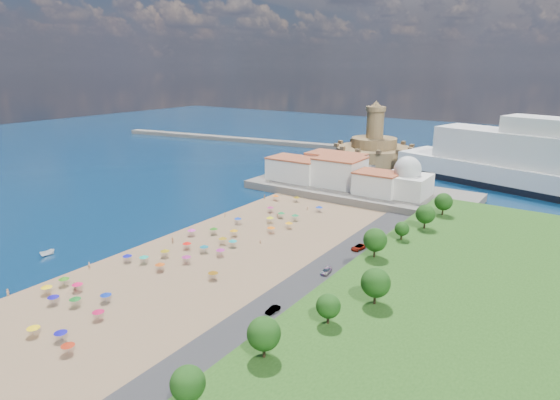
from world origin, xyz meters
The scene contains 12 objects.
ground centered at (0.00, 0.00, 0.00)m, with size 700.00×700.00×0.00m, color #071938.
terrace centered at (10.00, 73.00, 1.50)m, with size 90.00×36.00×3.00m, color #59544C.
jetty centered at (-12.00, 108.00, 1.20)m, with size 18.00×70.00×2.40m, color #59544C.
breakwater centered at (-110.00, 153.00, 1.30)m, with size 200.00×7.00×2.60m, color #59544C.
waterfront_buildings centered at (-3.05, 73.64, 7.88)m, with size 57.00×29.00×11.00m.
domed_building centered at (30.00, 71.00, 8.97)m, with size 16.00×16.00×15.00m.
fortress centered at (-12.00, 138.00, 6.68)m, with size 40.00×40.00×32.40m.
beach_parasols centered at (-0.94, -12.04, 2.15)m, with size 30.84×116.06×2.20m.
beachgoers centered at (-7.86, 1.45, 1.15)m, with size 29.05×97.63×1.88m.
moored_boats centered at (-29.76, -44.96, 0.75)m, with size 10.94×30.25×1.56m.
parked_cars centered at (36.00, 3.82, 1.37)m, with size 3.18×46.18×1.42m.
hillside_trees centered at (49.86, -5.59, 10.08)m, with size 14.89×109.47×7.28m.
Camera 1 is at (86.20, -95.79, 50.18)m, focal length 30.00 mm.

